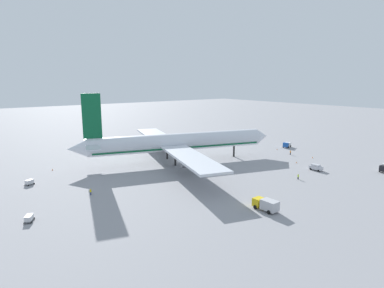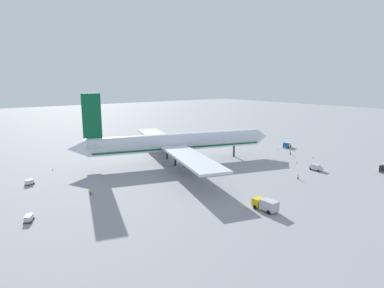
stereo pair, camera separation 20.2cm
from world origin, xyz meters
TOP-DOWN VIEW (x-y plane):
  - ground_plane at (0.00, 0.00)m, footprint 600.00×600.00m
  - airliner at (-1.34, 0.42)m, footprint 72.89×78.00m
  - service_truck_0 at (52.10, -8.16)m, footprint 5.00×3.58m
  - service_truck_1 at (-10.66, -49.01)m, footprint 2.83×6.07m
  - service_van at (28.63, -36.91)m, footprint 2.10×4.21m
  - baggage_cart_1 at (-49.16, 3.61)m, footprint 3.03×2.30m
  - baggage_cart_2 at (-54.44, -22.84)m, footprint 2.51×3.26m
  - ground_worker_0 at (-38.48, -15.10)m, footprint 0.41×0.41m
  - ground_worker_1 at (15.47, -39.29)m, footprint 0.44×0.44m
  - ground_worker_2 at (41.10, -17.94)m, footprint 0.56×0.56m
  - traffic_cone_0 at (43.04, -26.54)m, footprint 0.36×0.36m
  - traffic_cone_1 at (-7.35, -44.38)m, footprint 0.36×0.36m
  - traffic_cone_2 at (-39.99, 15.47)m, footprint 0.36×0.36m
  - traffic_cone_3 at (44.58, -8.79)m, footprint 0.36×0.36m
  - traffic_cone_4 at (31.75, -27.37)m, footprint 0.36×0.36m

SIDE VIEW (x-z plane):
  - ground_plane at x=0.00m, z-range 0.00..0.00m
  - traffic_cone_0 at x=43.04m, z-range 0.00..0.55m
  - traffic_cone_1 at x=-7.35m, z-range 0.00..0.55m
  - traffic_cone_2 at x=-39.99m, z-range 0.00..0.55m
  - traffic_cone_3 at x=44.58m, z-range 0.00..0.55m
  - traffic_cone_4 at x=31.75m, z-range 0.00..0.55m
  - baggage_cart_2 at x=-54.44m, z-range 0.07..1.42m
  - baggage_cart_1 at x=-49.16m, z-range 0.07..1.50m
  - ground_worker_1 at x=15.47m, z-range 0.01..1.62m
  - ground_worker_0 at x=-38.48m, z-range 0.01..1.72m
  - ground_worker_2 at x=41.10m, z-range 0.02..1.78m
  - service_van at x=28.63m, z-range 0.05..2.02m
  - service_truck_0 at x=52.10m, z-range 0.10..2.40m
  - service_truck_1 at x=-10.66m, z-range 0.14..2.83m
  - airliner at x=-1.34m, z-range -5.42..19.48m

